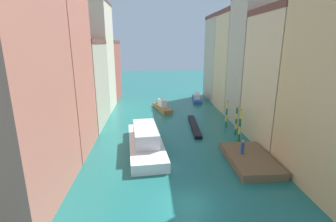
{
  "coord_description": "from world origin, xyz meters",
  "views": [
    {
      "loc": [
        -2.85,
        -16.87,
        12.4
      ],
      "look_at": [
        -0.02,
        22.72,
        1.5
      ],
      "focal_mm": 26.35,
      "sensor_mm": 36.0,
      "label": 1
    }
  ],
  "objects": [
    {
      "name": "motorboat_1",
      "position": [
        7.45,
        36.49,
        0.63
      ],
      "size": [
        2.57,
        7.47,
        1.66
      ],
      "color": "#234C93",
      "rests_on": "ground"
    },
    {
      "name": "person_on_dock",
      "position": [
        6.97,
        7.14,
        1.53
      ],
      "size": [
        0.36,
        0.36,
        1.59
      ],
      "color": "#234C93",
      "rests_on": "waterfront_dock"
    },
    {
      "name": "motorboat_0",
      "position": [
        -0.69,
        29.09,
        0.66
      ],
      "size": [
        3.6,
        7.45,
        2.05
      ],
      "color": "olive",
      "rests_on": "ground"
    },
    {
      "name": "building_left_1",
      "position": [
        -13.61,
        11.52,
        10.31
      ],
      "size": [
        7.03,
        8.37,
        20.6
      ],
      "color": "#C6705B",
      "rests_on": "ground"
    },
    {
      "name": "mooring_pole_2",
      "position": [
        8.5,
        18.07,
        2.17
      ],
      "size": [
        0.29,
        0.29,
        4.25
      ],
      "color": "#197247",
      "rests_on": "ground"
    },
    {
      "name": "mooring_pole_0",
      "position": [
        8.53,
        12.46,
        2.29
      ],
      "size": [
        0.33,
        0.33,
        4.49
      ],
      "color": "#197247",
      "rests_on": "ground"
    },
    {
      "name": "building_left_2",
      "position": [
        -13.61,
        21.21,
        6.51
      ],
      "size": [
        7.03,
        10.5,
        13.0
      ],
      "color": "#BCB299",
      "rests_on": "ground"
    },
    {
      "name": "building_right_1",
      "position": [
        13.61,
        12.23,
        8.29
      ],
      "size": [
        7.03,
        9.82,
        16.55
      ],
      "color": "beige",
      "rests_on": "ground"
    },
    {
      "name": "waterfront_dock",
      "position": [
        7.64,
        6.53,
        0.4
      ],
      "size": [
        4.44,
        7.86,
        0.79
      ],
      "color": "brown",
      "rests_on": "ground"
    },
    {
      "name": "gondola_black",
      "position": [
        3.71,
        18.45,
        0.23
      ],
      "size": [
        1.57,
        10.01,
        0.46
      ],
      "color": "black",
      "rests_on": "ground"
    },
    {
      "name": "building_right_2",
      "position": [
        13.61,
        21.0,
        9.89
      ],
      "size": [
        7.03,
        7.46,
        19.74
      ],
      "color": "#BCB299",
      "rests_on": "ground"
    },
    {
      "name": "mooring_pole_1",
      "position": [
        9.01,
        15.18,
        2.08
      ],
      "size": [
        0.3,
        0.3,
        4.06
      ],
      "color": "#197247",
      "rests_on": "ground"
    },
    {
      "name": "building_right_4",
      "position": [
        13.61,
        38.4,
        9.18
      ],
      "size": [
        7.03,
        9.48,
        18.33
      ],
      "color": "#BCB299",
      "rests_on": "ground"
    },
    {
      "name": "building_left_4",
      "position": [
        -13.61,
        40.76,
        6.56
      ],
      "size": [
        7.03,
        10.61,
        13.09
      ],
      "color": "#B25147",
      "rests_on": "ground"
    },
    {
      "name": "building_right_3",
      "position": [
        13.61,
        29.21,
        9.16
      ],
      "size": [
        7.03,
        8.88,
        18.28
      ],
      "color": "beige",
      "rests_on": "ground"
    },
    {
      "name": "vaporetto_white",
      "position": [
        -3.57,
        10.91,
        1.08
      ],
      "size": [
        5.07,
        12.9,
        2.85
      ],
      "color": "white",
      "rests_on": "ground"
    },
    {
      "name": "building_left_3",
      "position": [
        -13.61,
        30.97,
        9.84
      ],
      "size": [
        7.03,
        9.12,
        19.67
      ],
      "color": "beige",
      "rests_on": "ground"
    },
    {
      "name": "ground_plane",
      "position": [
        0.0,
        24.5,
        0.0
      ],
      "size": [
        154.0,
        154.0,
        0.0
      ],
      "primitive_type": "plane",
      "color": "#1E6B66"
    }
  ]
}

